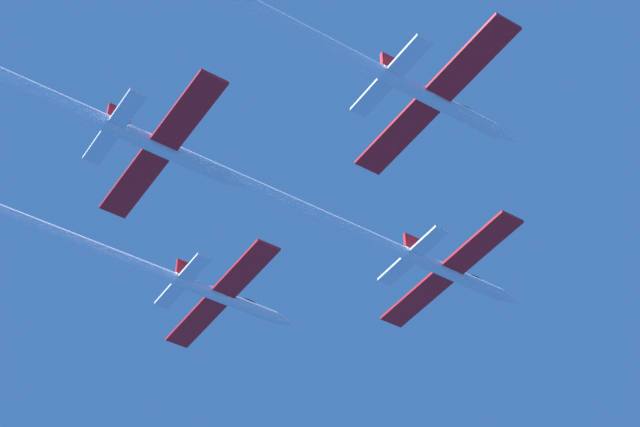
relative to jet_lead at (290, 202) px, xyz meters
name	(u,v)px	position (x,y,z in m)	size (l,w,h in m)	color
jet_lead	(290,202)	(0.00, 0.00, 0.00)	(18.67, 62.39, 3.09)	white
jet_left_wing	(45,228)	(-16.56, -16.25, 1.41)	(18.67, 64.24, 3.09)	white
jet_right_wing	(271,15)	(16.40, -11.86, 0.12)	(18.67, 56.90, 3.09)	white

